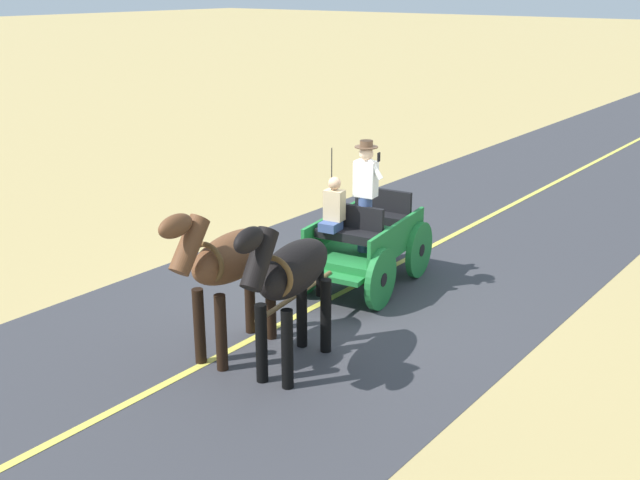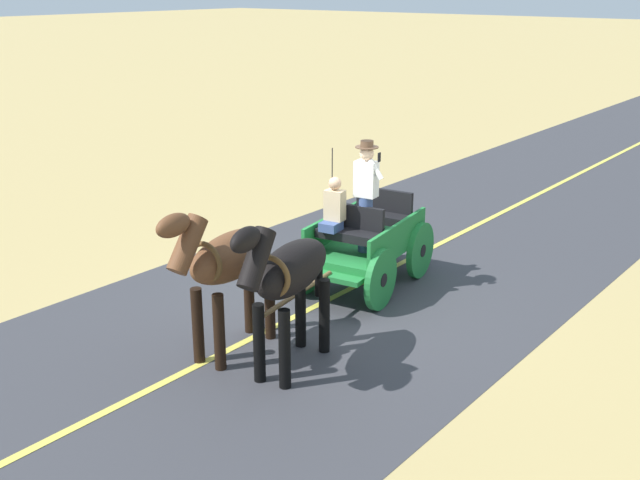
{
  "view_description": "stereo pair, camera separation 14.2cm",
  "coord_description": "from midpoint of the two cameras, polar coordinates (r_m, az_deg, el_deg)",
  "views": [
    {
      "loc": [
        -6.72,
        8.97,
        4.79
      ],
      "look_at": [
        -0.06,
        0.42,
        1.1
      ],
      "focal_mm": 42.7,
      "sensor_mm": 36.0,
      "label": 1
    },
    {
      "loc": [
        -6.83,
        8.88,
        4.79
      ],
      "look_at": [
        -0.06,
        0.42,
        1.1
      ],
      "focal_mm": 42.7,
      "sensor_mm": 36.0,
      "label": 2
    }
  ],
  "objects": [
    {
      "name": "ground_plane",
      "position": [
        12.19,
        0.66,
        -4.33
      ],
      "size": [
        200.0,
        200.0,
        0.0
      ],
      "primitive_type": "plane",
      "color": "tan"
    },
    {
      "name": "road_surface",
      "position": [
        12.19,
        0.66,
        -4.32
      ],
      "size": [
        6.52,
        160.0,
        0.01
      ],
      "primitive_type": "cube",
      "color": "#38383D",
      "rests_on": "ground"
    },
    {
      "name": "road_centre_stripe",
      "position": [
        12.18,
        0.66,
        -4.29
      ],
      "size": [
        0.12,
        160.0,
        0.0
      ],
      "primitive_type": "cube",
      "color": "#DBCC4C",
      "rests_on": "road_surface"
    },
    {
      "name": "horse_drawn_carriage",
      "position": [
        12.38,
        2.91,
        0.06
      ],
      "size": [
        1.76,
        4.51,
        2.5
      ],
      "color": "#1E7233",
      "rests_on": "ground"
    },
    {
      "name": "horse_near_side",
      "position": [
        9.5,
        -2.69,
        -2.6
      ],
      "size": [
        0.87,
        2.15,
        2.21
      ],
      "color": "black",
      "rests_on": "ground"
    },
    {
      "name": "horse_off_side",
      "position": [
        10.0,
        -7.26,
        -1.63
      ],
      "size": [
        0.72,
        2.14,
        2.21
      ],
      "color": "brown",
      "rests_on": "ground"
    }
  ]
}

